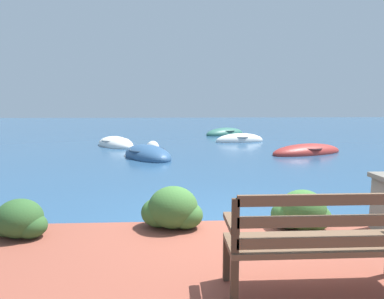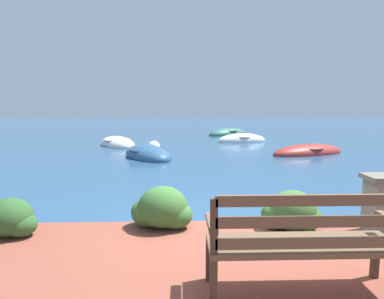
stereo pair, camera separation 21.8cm
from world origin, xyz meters
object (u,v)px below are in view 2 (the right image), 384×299
object	(u,v)px
rowboat_outer	(242,141)
rowboat_distant	(228,134)
park_bench	(304,240)
rowboat_far	(117,144)
rowboat_mid	(308,152)
mooring_buoy	(154,147)
rowboat_nearest	(148,155)

from	to	relation	value
rowboat_outer	rowboat_distant	size ratio (longest dim) A/B	0.90
park_bench	rowboat_far	distance (m)	12.82
rowboat_distant	rowboat_mid	bearing A→B (deg)	70.41
mooring_buoy	park_bench	bearing A→B (deg)	-79.07
mooring_buoy	rowboat_outer	bearing A→B (deg)	32.68
rowboat_far	rowboat_outer	distance (m)	5.90
rowboat_far	mooring_buoy	distance (m)	2.05
park_bench	rowboat_mid	world-z (taller)	park_bench
rowboat_mid	rowboat_far	world-z (taller)	rowboat_far
rowboat_outer	mooring_buoy	bearing A→B (deg)	19.81
rowboat_nearest	mooring_buoy	distance (m)	2.08
rowboat_far	rowboat_distant	xyz separation A→B (m)	(5.55, 5.08, -0.00)
park_bench	rowboat_mid	xyz separation A→B (m)	(3.65, 9.59, -0.65)
park_bench	rowboat_far	bearing A→B (deg)	102.91
rowboat_nearest	rowboat_mid	size ratio (longest dim) A/B	0.89
rowboat_nearest	rowboat_mid	bearing A→B (deg)	-113.69
rowboat_far	rowboat_outer	bearing A→B (deg)	69.28
rowboat_mid	mooring_buoy	world-z (taller)	rowboat_mid
rowboat_nearest	rowboat_outer	bearing A→B (deg)	-70.98
mooring_buoy	rowboat_far	bearing A→B (deg)	145.34
rowboat_nearest	rowboat_mid	xyz separation A→B (m)	(5.84, 0.62, -0.01)
rowboat_far	rowboat_outer	size ratio (longest dim) A/B	1.05
rowboat_distant	park_bench	bearing A→B (deg)	50.73
mooring_buoy	rowboat_mid	bearing A→B (deg)	-14.20
rowboat_outer	park_bench	bearing A→B (deg)	69.17
park_bench	rowboat_distant	xyz separation A→B (m)	(1.73, 17.30, -0.64)
rowboat_mid	rowboat_far	xyz separation A→B (m)	(-7.47, 2.63, 0.01)
park_bench	rowboat_outer	size ratio (longest dim) A/B	0.64
rowboat_nearest	mooring_buoy	size ratio (longest dim) A/B	5.04
park_bench	rowboat_nearest	size ratio (longest dim) A/B	0.58
rowboat_mid	rowboat_outer	world-z (taller)	rowboat_outer
rowboat_distant	mooring_buoy	distance (m)	7.35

